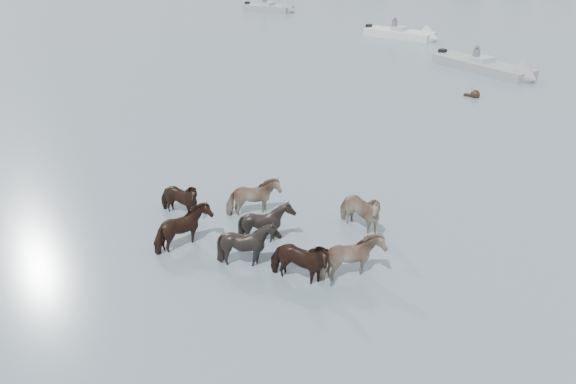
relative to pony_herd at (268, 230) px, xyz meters
The scene contains 6 objects.
ground 2.37m from the pony_herd, 155.80° to the right, with size 400.00×400.00×0.00m, color slate.
pony_herd is the anchor object (origin of this frame).
swimming_pony 16.22m from the pony_herd, 89.75° to the left, with size 0.72×0.44×0.44m.
motorboat_a 28.66m from the pony_herd, 106.14° to the left, with size 5.29×1.72×1.92m.
motorboat_b 21.11m from the pony_herd, 91.17° to the left, with size 6.34×3.86×1.92m.
motorboat_f 39.26m from the pony_herd, 124.48° to the left, with size 4.87×2.12×1.92m.
Camera 1 is at (9.79, -9.66, 7.71)m, focal length 37.05 mm.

